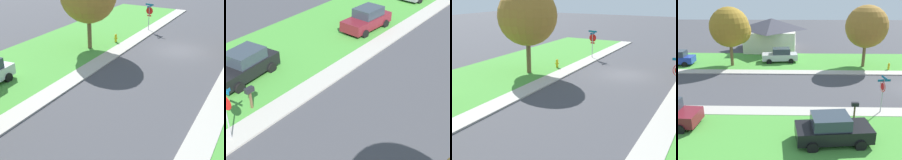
# 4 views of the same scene
# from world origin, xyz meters

# --- Properties ---
(sidewalk_east) EXTENTS (1.40, 56.00, 0.10)m
(sidewalk_east) POSITION_xyz_m (4.70, 12.00, 0.05)
(sidewalk_east) COLOR #ADA89E
(sidewalk_east) RESTS_ON ground
(lawn_east) EXTENTS (8.00, 56.00, 0.08)m
(lawn_east) POSITION_xyz_m (9.40, 12.00, 0.04)
(lawn_east) COLOR #479338
(lawn_east) RESTS_ON ground
(sidewalk_west) EXTENTS (1.40, 56.00, 0.10)m
(sidewalk_west) POSITION_xyz_m (-4.70, 12.00, 0.05)
(sidewalk_west) COLOR #ADA89E
(sidewalk_west) RESTS_ON ground
(lawn_west) EXTENTS (8.00, 56.00, 0.08)m
(lawn_west) POSITION_xyz_m (-9.40, 12.00, 0.04)
(lawn_west) COLOR #479338
(lawn_west) RESTS_ON ground
(stop_sign_far_corner) EXTENTS (0.92, 0.92, 2.77)m
(stop_sign_far_corner) POSITION_xyz_m (-4.71, 4.90, 1.89)
(stop_sign_far_corner) COLOR #9E9EA3
(stop_sign_far_corner) RESTS_ON ground
(car_silver_near_corner) EXTENTS (2.38, 4.47, 1.76)m
(car_silver_near_corner) POSITION_xyz_m (9.03, 12.95, 0.87)
(car_silver_near_corner) COLOR silver
(car_silver_near_corner) RESTS_ON ground
(car_black_kerbside_mid) EXTENTS (2.37, 4.46, 1.76)m
(car_black_kerbside_mid) POSITION_xyz_m (-8.56, 8.87, 0.87)
(car_black_kerbside_mid) COLOR black
(car_black_kerbside_mid) RESTS_ON ground
(tree_sidewalk_far) EXTENTS (5.06, 4.70, 7.02)m
(tree_sidewalk_far) POSITION_xyz_m (7.40, 2.98, 4.51)
(tree_sidewalk_far) COLOR brown
(tree_sidewalk_far) RESTS_ON ground
(tree_sidewalk_mid) EXTENTS (4.82, 4.48, 6.80)m
(tree_sidewalk_mid) POSITION_xyz_m (7.37, 18.32, 4.40)
(tree_sidewalk_mid) COLOR brown
(tree_sidewalk_mid) RESTS_ON ground
(house_right_setback) EXTENTS (9.11, 7.93, 4.60)m
(house_right_setback) POSITION_xyz_m (16.88, 14.71, 2.38)
(house_right_setback) COLOR silver
(house_right_setback) RESTS_ON ground
(fire_hydrant) EXTENTS (0.38, 0.22, 0.83)m
(fire_hydrant) POSITION_xyz_m (5.93, 0.59, 0.44)
(fire_hydrant) COLOR gold
(fire_hydrant) RESTS_ON ground
(mailbox) EXTENTS (0.25, 0.48, 1.31)m
(mailbox) POSITION_xyz_m (-5.80, 7.00, 1.01)
(mailbox) COLOR brown
(mailbox) RESTS_ON ground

